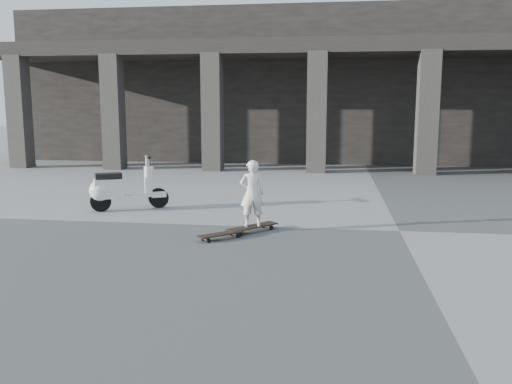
# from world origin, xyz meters

# --- Properties ---
(ground) EXTENTS (90.00, 90.00, 0.00)m
(ground) POSITION_xyz_m (0.00, 0.00, 0.00)
(ground) COLOR #4B4B48
(ground) RESTS_ON ground
(colonnade) EXTENTS (28.00, 8.82, 6.00)m
(colonnade) POSITION_xyz_m (-0.00, 13.77, 3.03)
(colonnade) COLOR black
(colonnade) RESTS_ON ground
(longboard) EXTENTS (0.88, 0.98, 0.11)m
(longboard) POSITION_xyz_m (-2.65, -0.44, 0.08)
(longboard) COLOR black
(longboard) RESTS_ON ground
(skateboard_spare) EXTENTS (0.75, 0.73, 0.10)m
(skateboard_spare) POSITION_xyz_m (-3.10, -1.05, 0.08)
(skateboard_spare) COLOR black
(skateboard_spare) RESTS_ON ground
(child) EXTENTS (0.50, 0.39, 1.20)m
(child) POSITION_xyz_m (-2.65, -0.44, 0.71)
(child) COLOR silver
(child) RESTS_ON longboard
(scooter) EXTENTS (1.54, 0.99, 1.18)m
(scooter) POSITION_xyz_m (-5.86, 1.13, 0.47)
(scooter) COLOR black
(scooter) RESTS_ON ground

